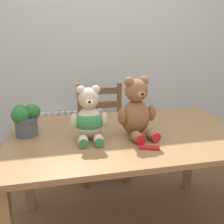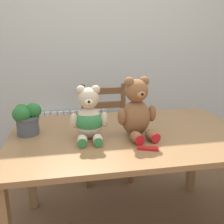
% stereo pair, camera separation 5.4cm
% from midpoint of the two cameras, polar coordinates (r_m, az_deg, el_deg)
% --- Properties ---
extents(wall_back, '(8.00, 0.04, 2.60)m').
position_cam_midpoint_polar(wall_back, '(2.79, -4.54, 15.66)').
color(wall_back, silver).
rests_on(wall_back, ground_plane).
extents(radiator, '(0.77, 0.10, 0.56)m').
position_cam_midpoint_polar(radiator, '(2.89, -10.10, -5.85)').
color(radiator, white).
rests_on(radiator, ground_plane).
extents(dining_table, '(1.48, 0.94, 0.76)m').
position_cam_midpoint_polar(dining_table, '(1.61, 2.98, -7.65)').
color(dining_table, olive).
rests_on(dining_table, ground_plane).
extents(wooden_chair_behind, '(0.44, 0.38, 0.91)m').
position_cam_midpoint_polar(wooden_chair_behind, '(2.46, -2.90, -4.66)').
color(wooden_chair_behind, brown).
rests_on(wooden_chair_behind, ground_plane).
extents(teddy_bear_left, '(0.22, 0.23, 0.32)m').
position_cam_midpoint_polar(teddy_bear_left, '(1.44, -6.30, -1.45)').
color(teddy_bear_left, beige).
rests_on(teddy_bear_left, dining_table).
extents(teddy_bear_right, '(0.25, 0.27, 0.36)m').
position_cam_midpoint_polar(teddy_bear_right, '(1.49, 4.65, 0.25)').
color(teddy_bear_right, brown).
rests_on(teddy_bear_right, dining_table).
extents(potted_plant, '(0.17, 0.15, 0.20)m').
position_cam_midpoint_polar(potted_plant, '(1.58, -20.09, -1.69)').
color(potted_plant, '#4C5156').
rests_on(potted_plant, dining_table).
extents(chocolate_bar, '(0.12, 0.07, 0.01)m').
position_cam_midpoint_polar(chocolate_bar, '(1.35, 7.35, -8.14)').
color(chocolate_bar, red).
rests_on(chocolate_bar, dining_table).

